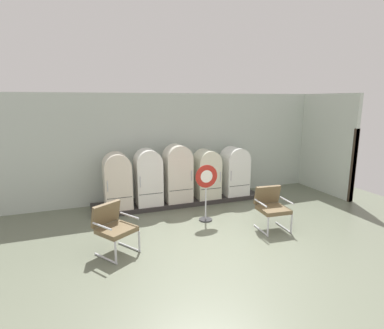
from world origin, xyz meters
name	(u,v)px	position (x,y,z in m)	size (l,w,h in m)	color
ground	(227,251)	(0.00, 0.00, -0.03)	(12.00, 10.00, 0.05)	#656B58
back_wall	(172,146)	(0.00, 3.66, 1.54)	(11.76, 0.12, 3.06)	beige
side_wall_right	(327,144)	(4.66, 2.47, 1.52)	(0.16, 2.20, 3.06)	silver
display_plinth	(179,201)	(0.00, 3.02, 0.06)	(4.79, 0.95, 0.12)	#302D2C
refrigerator_0	(117,179)	(-1.70, 2.92, 0.88)	(0.68, 0.68, 1.44)	beige
refrigerator_1	(148,176)	(-0.90, 2.89, 0.91)	(0.67, 0.62, 1.50)	white
refrigerator_2	(178,172)	(-0.08, 2.89, 0.95)	(0.71, 0.62, 1.57)	silver
refrigerator_3	(207,173)	(0.80, 2.91, 0.84)	(0.66, 0.67, 1.38)	silver
refrigerator_4	(235,170)	(1.69, 2.91, 0.85)	(0.70, 0.68, 1.41)	white
armchair_left	(113,225)	(-2.07, 0.68, 0.55)	(0.89, 0.91, 0.96)	silver
armchair_right	(271,205)	(1.40, 0.60, 0.55)	(0.72, 0.73, 0.96)	silver
sign_stand	(206,192)	(0.20, 1.54, 0.73)	(0.55, 0.32, 1.38)	#2D2D30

